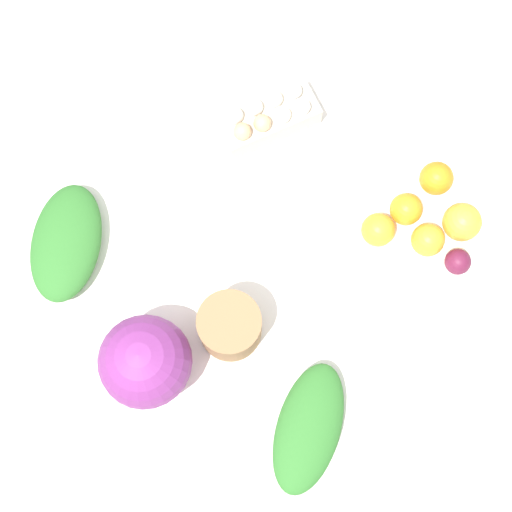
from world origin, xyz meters
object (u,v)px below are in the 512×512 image
greens_bunch_kale (309,428)px  beet_root (458,262)px  orange_0 (406,209)px  orange_2 (378,230)px  orange_3 (428,240)px  paper_bag (230,326)px  orange_1 (462,222)px  orange_4 (436,178)px  egg_carton (268,117)px  greens_bunch_scallion (66,242)px  cabbage_purple (145,362)px

greens_bunch_kale → beet_root: size_ratio=4.75×
orange_0 → orange_2: (-0.03, -0.07, 0.00)m
beet_root → orange_2: orange_2 is taller
beet_root → orange_3: bearing=174.7°
beet_root → orange_2: 0.18m
paper_bag → orange_0: size_ratio=1.83×
orange_2 → orange_3: bearing=19.1°
paper_bag → orange_3: size_ratio=1.81×
orange_1 → orange_4: (-0.09, 0.06, -0.00)m
egg_carton → orange_2: size_ratio=3.29×
orange_1 → beet_root: bearing=-66.7°
paper_bag → orange_2: size_ratio=1.78×
greens_bunch_scallion → orange_2: (0.56, 0.37, 0.00)m
paper_bag → greens_bunch_kale: bearing=-20.4°
orange_0 → orange_3: orange_3 is taller
egg_carton → greens_bunch_kale: egg_carton is taller
orange_2 → orange_4: 0.18m
cabbage_purple → egg_carton: 0.61m
paper_bag → beet_root: size_ratio=2.32×
orange_2 → orange_1: bearing=36.2°
orange_3 → orange_0: bearing=152.5°
orange_0 → orange_4: orange_4 is taller
orange_0 → orange_3: 0.08m
cabbage_purple → egg_carton: (-0.08, 0.60, -0.05)m
orange_2 → orange_0: bearing=68.1°
cabbage_purple → orange_1: (0.41, 0.60, -0.05)m
greens_bunch_scallion → orange_1: size_ratio=3.17×
orange_1 → orange_3: bearing=-121.7°
orange_2 → greens_bunch_kale: bearing=-79.6°
egg_carton → orange_0: 0.37m
greens_bunch_kale → orange_2: 0.44m
paper_bag → orange_1: 0.55m
orange_0 → greens_bunch_kale: bearing=-84.3°
orange_1 → orange_3: orange_1 is taller
cabbage_purple → orange_4: bearing=64.9°
paper_bag → orange_0: (0.19, 0.42, -0.02)m
orange_1 → egg_carton: bearing=-179.6°
greens_bunch_scallion → greens_bunch_kale: 0.64m
beet_root → orange_1: size_ratio=0.67×
greens_bunch_kale → orange_2: orange_2 is taller
orange_2 → egg_carton: bearing=163.0°
orange_1 → orange_0: bearing=-163.9°
orange_3 → orange_2: bearing=-160.9°
greens_bunch_scallion → orange_4: (0.61, 0.54, 0.00)m
cabbage_purple → orange_2: cabbage_purple is taller
orange_4 → cabbage_purple: bearing=-115.1°
paper_bag → orange_4: size_ratio=1.75×
beet_root → orange_0: (-0.15, 0.05, 0.01)m
cabbage_purple → orange_3: 0.65m
greens_bunch_scallion → orange_2: size_ratio=3.62×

